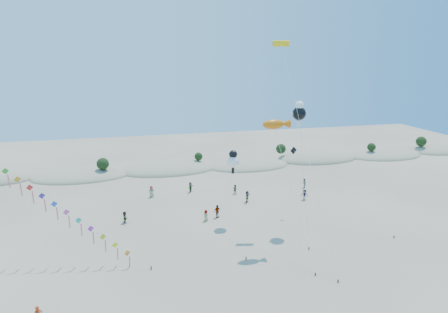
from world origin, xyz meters
TOP-DOWN VIEW (x-y plane):
  - dune_ridge at (1.06, 45.14)m, footprint 145.30×11.49m
  - kite_train at (-19.03, 15.55)m, footprint 26.33×11.04m
  - fish_kite at (9.22, 12.77)m, footprint 3.18×8.66m
  - cartoon_kite_low at (6.01, 19.10)m, footprint 1.92×10.57m
  - cartoon_kite_high at (13.69, 16.68)m, footprint 2.24×7.86m
  - parafoil_kite at (11.97, 18.63)m, footprint 2.08×16.48m
  - dark_kite at (17.14, 17.75)m, footprint 9.49×10.73m
  - beachgoers at (5.92, 26.08)m, footprint 29.73×12.80m

SIDE VIEW (x-z plane):
  - dune_ridge at x=1.06m, z-range -2.67..2.90m
  - beachgoers at x=5.92m, z-range -0.08..1.74m
  - dark_kite at x=17.14m, z-range 1.95..11.45m
  - cartoon_kite_low at x=6.01m, z-range 3.60..13.40m
  - kite_train at x=-19.03m, z-range 0.19..19.24m
  - fish_kite at x=9.22m, z-range 6.73..21.35m
  - cartoon_kite_high at x=13.69m, z-range 6.69..22.78m
  - parafoil_kite at x=11.97m, z-range 10.53..33.74m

